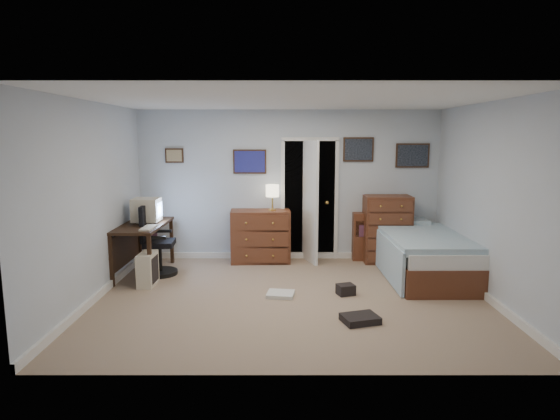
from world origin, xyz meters
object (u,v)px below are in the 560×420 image
object	(u,v)px
tall_dresser	(387,229)
computer_desk	(137,236)
bed	(423,253)
low_dresser	(260,236)
office_chair	(156,248)

from	to	relation	value
tall_dresser	computer_desk	bearing A→B (deg)	-170.02
computer_desk	bed	bearing A→B (deg)	-0.33
computer_desk	tall_dresser	bearing A→B (deg)	10.72
low_dresser	office_chair	bearing A→B (deg)	-157.22
computer_desk	bed	xyz separation A→B (m)	(4.28, -0.08, -0.25)
office_chair	bed	distance (m)	4.00
computer_desk	office_chair	xyz separation A→B (m)	(0.28, -0.04, -0.18)
computer_desk	office_chair	size ratio (longest dim) A/B	1.27
low_dresser	tall_dresser	xyz separation A→B (m)	(2.09, -0.02, 0.12)
tall_dresser	bed	bearing A→B (deg)	-64.31
computer_desk	tall_dresser	distance (m)	3.97
computer_desk	low_dresser	bearing A→B (deg)	22.08
office_chair	tall_dresser	bearing A→B (deg)	7.24
bed	tall_dresser	bearing A→B (deg)	115.24
tall_dresser	low_dresser	bearing A→B (deg)	179.37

